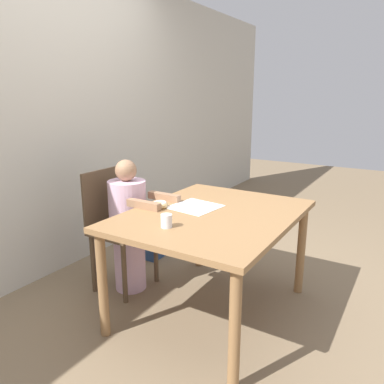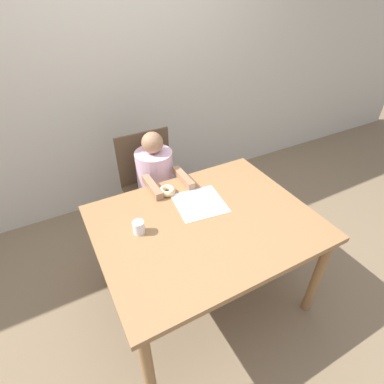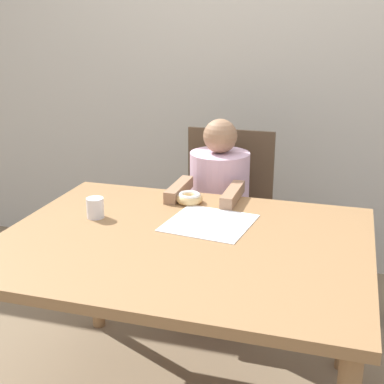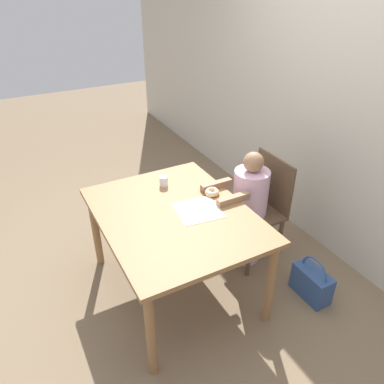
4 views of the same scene
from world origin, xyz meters
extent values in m
cube|color=beige|center=(0.00, 1.43, 1.25)|extent=(8.00, 0.05, 2.50)
cube|color=olive|center=(0.00, 0.00, 0.69)|extent=(1.27, 0.99, 0.03)
cylinder|color=olive|center=(-0.57, 0.44, 0.34)|extent=(0.06, 0.06, 0.68)
cylinder|color=olive|center=(0.57, 0.44, 0.34)|extent=(0.06, 0.06, 0.68)
cube|color=brown|center=(-0.04, 0.73, 0.46)|extent=(0.44, 0.37, 0.03)
cube|color=brown|center=(-0.04, 0.91, 0.69)|extent=(0.44, 0.02, 0.43)
cylinder|color=brown|center=(-0.23, 0.58, 0.23)|extent=(0.04, 0.04, 0.45)
cylinder|color=brown|center=(0.14, 0.58, 0.23)|extent=(0.04, 0.04, 0.45)
cylinder|color=brown|center=(-0.23, 0.88, 0.23)|extent=(0.04, 0.04, 0.45)
cylinder|color=brown|center=(0.14, 0.88, 0.23)|extent=(0.04, 0.04, 0.45)
cylinder|color=silver|center=(-0.04, 0.69, 0.24)|extent=(0.23, 0.23, 0.48)
cylinder|color=silver|center=(-0.04, 0.69, 0.66)|extent=(0.28, 0.28, 0.37)
sphere|color=#997051|center=(-0.04, 0.69, 0.93)|extent=(0.15, 0.15, 0.15)
cube|color=#997051|center=(-0.16, 0.44, 0.74)|extent=(0.05, 0.26, 0.05)
cube|color=#997051|center=(0.08, 0.44, 0.74)|extent=(0.05, 0.26, 0.05)
torus|color=#DBB270|center=(-0.09, 0.36, 0.73)|extent=(0.11, 0.11, 0.04)
torus|color=white|center=(-0.09, 0.36, 0.74)|extent=(0.09, 0.09, 0.02)
cube|color=white|center=(0.05, 0.16, 0.71)|extent=(0.33, 0.33, 0.00)
cube|color=#2D4C84|center=(0.55, 0.87, 0.12)|extent=(0.31, 0.15, 0.24)
torus|color=#2D4C84|center=(0.55, 0.87, 0.24)|extent=(0.25, 0.02, 0.25)
cylinder|color=white|center=(-0.38, 0.10, 0.75)|extent=(0.07, 0.07, 0.08)
camera|label=1|loc=(-2.03, -1.08, 1.45)|focal=35.00mm
camera|label=2|loc=(-0.70, -1.12, 1.90)|focal=28.00mm
camera|label=3|loc=(0.52, -1.61, 1.44)|focal=50.00mm
camera|label=4|loc=(1.95, -0.90, 2.17)|focal=35.00mm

